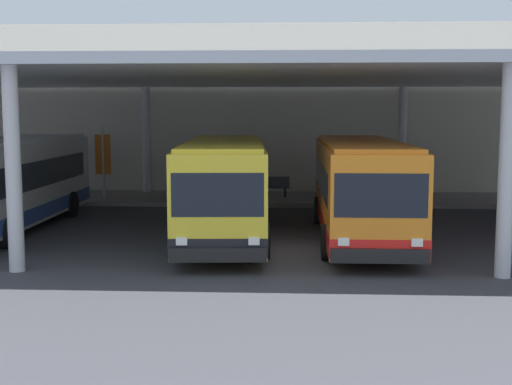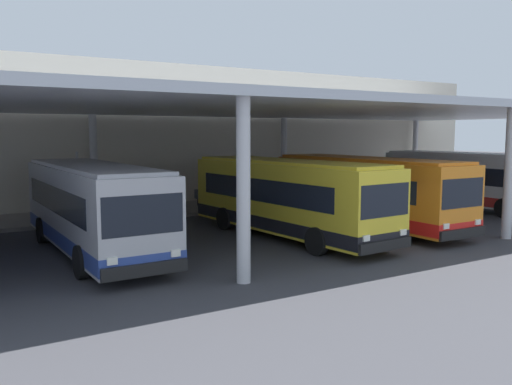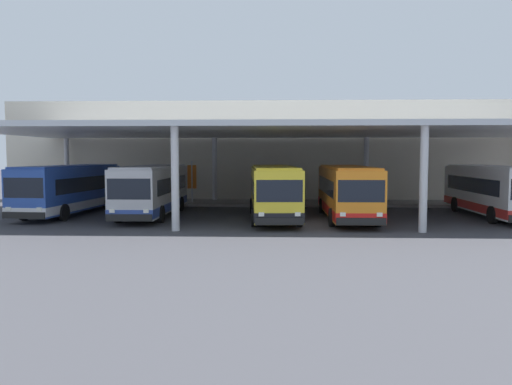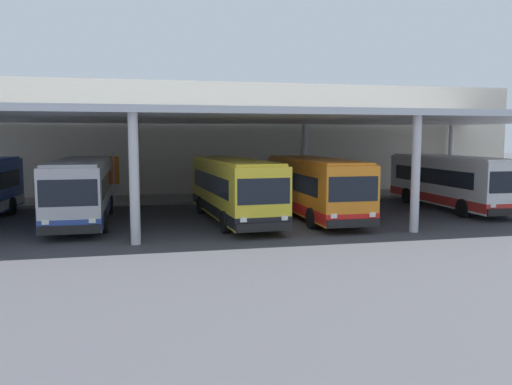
% 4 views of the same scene
% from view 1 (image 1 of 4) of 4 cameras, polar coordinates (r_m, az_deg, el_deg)
% --- Properties ---
extents(ground_plane, '(200.00, 200.00, 0.00)m').
position_cam_1_polar(ground_plane, '(19.89, 0.33, -5.12)').
color(ground_plane, '#3D3D42').
extents(platform_kerb, '(42.00, 4.50, 0.18)m').
position_cam_1_polar(platform_kerb, '(31.46, 1.34, -0.53)').
color(platform_kerb, gray).
rests_on(platform_kerb, ground).
extents(station_building_facade, '(48.00, 1.60, 8.35)m').
position_cam_1_polar(station_building_facade, '(34.45, 1.52, 6.93)').
color(station_building_facade, beige).
rests_on(station_building_facade, ground).
extents(canopy_shelter, '(40.00, 17.00, 5.55)m').
position_cam_1_polar(canopy_shelter, '(24.98, 0.94, 9.57)').
color(canopy_shelter, silver).
rests_on(canopy_shelter, ground).
extents(bus_second_bay, '(2.79, 10.55, 3.17)m').
position_cam_1_polar(bus_second_bay, '(25.10, -19.85, 0.79)').
color(bus_second_bay, '#B7B7BC').
rests_on(bus_second_bay, ground).
extents(bus_middle_bay, '(3.21, 10.67, 3.17)m').
position_cam_1_polar(bus_middle_bay, '(22.11, -2.64, 0.43)').
color(bus_middle_bay, yellow).
rests_on(bus_middle_bay, ground).
extents(bus_far_bay, '(2.74, 10.53, 3.17)m').
position_cam_1_polar(bus_far_bay, '(22.20, 8.69, 0.38)').
color(bus_far_bay, orange).
rests_on(bus_far_bay, ground).
extents(bench_waiting, '(1.80, 0.45, 0.92)m').
position_cam_1_polar(bench_waiting, '(31.46, 1.17, 0.52)').
color(bench_waiting, '#4C515B').
rests_on(bench_waiting, platform_kerb).
extents(trash_bin, '(0.52, 0.52, 0.98)m').
position_cam_1_polar(trash_bin, '(31.50, 6.26, 0.52)').
color(trash_bin, '#236638').
rests_on(trash_bin, platform_kerb).
extents(banner_sign, '(0.70, 0.12, 3.20)m').
position_cam_1_polar(banner_sign, '(31.62, -12.64, 2.79)').
color(banner_sign, '#B2B2B7').
rests_on(banner_sign, platform_kerb).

